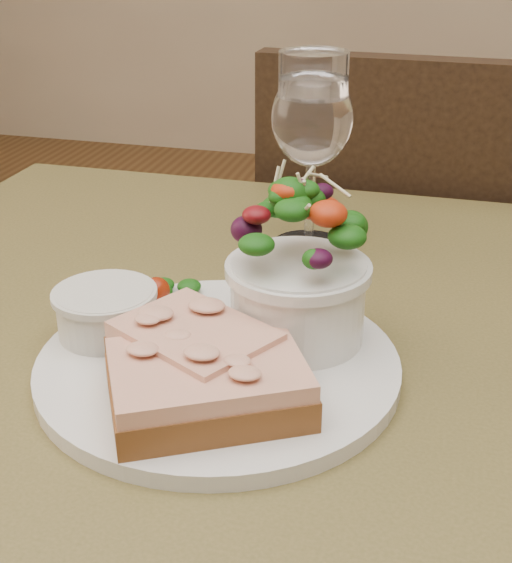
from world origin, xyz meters
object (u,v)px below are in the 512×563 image
(wine_glass, at_px, (312,124))
(ramekin, at_px, (106,310))
(cafe_table, at_px, (245,462))
(dinner_plate, at_px, (218,365))
(sandwich_back, at_px, (195,347))
(sandwich_front, at_px, (208,384))
(chair_far, at_px, (410,417))
(salad_bowl, at_px, (298,265))

(wine_glass, bearing_deg, ramekin, -114.87)
(cafe_table, height_order, ramekin, ramekin)
(dinner_plate, distance_m, ramekin, 0.10)
(sandwich_back, distance_m, ramekin, 0.09)
(dinner_plate, height_order, wine_glass, wine_glass)
(cafe_table, xyz_separation_m, sandwich_front, (0.00, -0.09, 0.13))
(dinner_plate, bearing_deg, chair_far, 79.45)
(cafe_table, xyz_separation_m, ramekin, (-0.10, -0.02, 0.13))
(sandwich_front, xyz_separation_m, sandwich_back, (-0.02, 0.03, 0.01))
(chair_far, height_order, wine_glass, wine_glass)
(salad_bowl, relative_size, wine_glass, 0.73)
(chair_far, bearing_deg, ramekin, 73.30)
(ramekin, bearing_deg, salad_bowl, 12.70)
(sandwich_front, height_order, sandwich_back, sandwich_back)
(dinner_plate, relative_size, wine_glass, 1.49)
(cafe_table, height_order, wine_glass, wine_glass)
(dinner_plate, bearing_deg, salad_bowl, 43.07)
(dinner_plate, distance_m, sandwich_back, 0.04)
(sandwich_front, distance_m, sandwich_back, 0.04)
(chair_far, height_order, sandwich_back, chair_far)
(sandwich_back, height_order, salad_bowl, salad_bowl)
(chair_far, distance_m, sandwich_back, 0.84)
(sandwich_back, bearing_deg, salad_bowl, 81.17)
(cafe_table, distance_m, chair_far, 0.72)
(chair_far, bearing_deg, dinner_plate, 81.36)
(wine_glass, bearing_deg, salad_bowl, -80.96)
(sandwich_front, bearing_deg, chair_far, 52.54)
(sandwich_front, height_order, wine_glass, wine_glass)
(dinner_plate, bearing_deg, ramekin, 171.83)
(salad_bowl, height_order, wine_glass, wine_glass)
(cafe_table, xyz_separation_m, salad_bowl, (0.04, 0.02, 0.17))
(ramekin, distance_m, wine_glass, 0.27)
(cafe_table, relative_size, wine_glass, 4.57)
(dinner_plate, height_order, ramekin, ramekin)
(ramekin, relative_size, wine_glass, 0.42)
(sandwich_back, distance_m, wine_glass, 0.29)
(salad_bowl, bearing_deg, sandwich_front, -109.17)
(dinner_plate, relative_size, ramekin, 3.59)
(ramekin, distance_m, salad_bowl, 0.15)
(dinner_plate, relative_size, sandwich_back, 2.06)
(dinner_plate, xyz_separation_m, ramekin, (-0.09, 0.01, 0.03))
(chair_far, distance_m, ramekin, 0.82)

